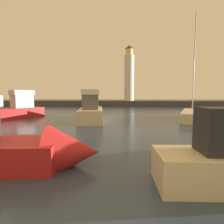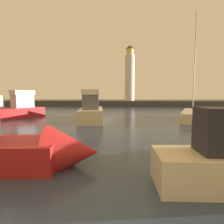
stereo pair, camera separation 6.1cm
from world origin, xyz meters
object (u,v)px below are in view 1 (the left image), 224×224
at_px(lighthouse, 129,75).
at_px(motorboat_0, 91,111).
at_px(motorboat_1, 3,147).
at_px(motorboat_4, 4,111).
at_px(sailboat_moored, 192,115).

xyz_separation_m(lighthouse, motorboat_0, (-5.71, -29.26, -7.63)).
relative_size(motorboat_1, motorboat_4, 0.98).
relative_size(motorboat_1, sailboat_moored, 0.67).
bearing_deg(lighthouse, motorboat_0, -101.04).
height_order(lighthouse, motorboat_0, lighthouse).
xyz_separation_m(motorboat_0, motorboat_4, (-11.13, -0.07, -0.01)).
bearing_deg(sailboat_moored, motorboat_0, -177.46).
xyz_separation_m(motorboat_1, motorboat_4, (-9.95, 14.98, 0.18)).
height_order(lighthouse, motorboat_1, lighthouse).
relative_size(lighthouse, motorboat_4, 1.68).
xyz_separation_m(lighthouse, motorboat_1, (-6.89, -44.32, -7.83)).
bearing_deg(sailboat_moored, lighthouse, 103.09).
bearing_deg(lighthouse, motorboat_1, -98.84).
height_order(lighthouse, sailboat_moored, lighthouse).
bearing_deg(motorboat_0, motorboat_4, -179.64).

